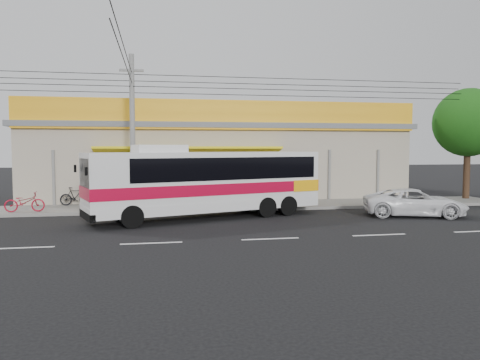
% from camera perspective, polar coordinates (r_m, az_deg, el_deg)
% --- Properties ---
extents(ground, '(120.00, 120.00, 0.00)m').
position_cam_1_polar(ground, '(18.53, 1.83, -5.72)').
color(ground, black).
rests_on(ground, ground).
extents(sidewalk, '(30.00, 3.20, 0.15)m').
position_cam_1_polar(sidewalk, '(24.35, -1.16, -3.20)').
color(sidewalk, slate).
rests_on(sidewalk, ground).
extents(lane_markings, '(50.00, 0.12, 0.01)m').
position_cam_1_polar(lane_markings, '(16.13, 3.72, -7.19)').
color(lane_markings, silver).
rests_on(lane_markings, ground).
extents(storefront_building, '(22.60, 9.20, 5.70)m').
position_cam_1_polar(storefront_building, '(29.65, -2.90, 2.39)').
color(storefront_building, '#A8A087').
rests_on(storefront_building, ground).
extents(coach_bus, '(10.67, 5.36, 3.23)m').
position_cam_1_polar(coach_bus, '(20.66, -3.56, 0.11)').
color(coach_bus, silver).
rests_on(coach_bus, ground).
extents(motorbike_red, '(1.78, 0.71, 0.92)m').
position_cam_1_polar(motorbike_red, '(23.76, -24.78, -2.45)').
color(motorbike_red, maroon).
rests_on(motorbike_red, sidewalk).
extents(motorbike_dark, '(1.56, 0.48, 0.93)m').
position_cam_1_polar(motorbike_dark, '(25.51, -19.41, -1.88)').
color(motorbike_dark, black).
rests_on(motorbike_dark, sidewalk).
extents(white_car, '(4.92, 3.36, 1.25)m').
position_cam_1_polar(white_car, '(22.68, 20.53, -2.59)').
color(white_car, white).
rests_on(white_car, ground).
extents(utility_pole, '(34.00, 14.00, 7.44)m').
position_cam_1_polar(utility_pole, '(22.75, -13.06, 11.50)').
color(utility_pole, slate).
rests_on(utility_pole, ground).
extents(tree_far, '(3.95, 3.95, 6.54)m').
position_cam_1_polar(tree_far, '(30.36, 26.32, 6.04)').
color(tree_far, '#311D13').
rests_on(tree_far, ground).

